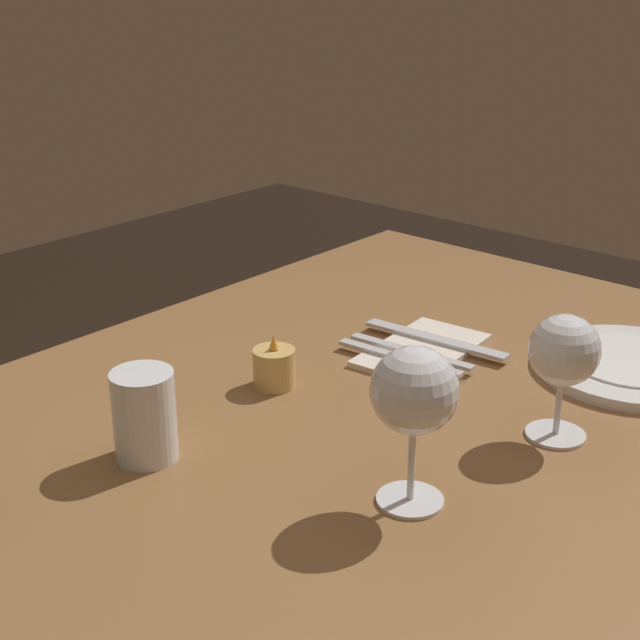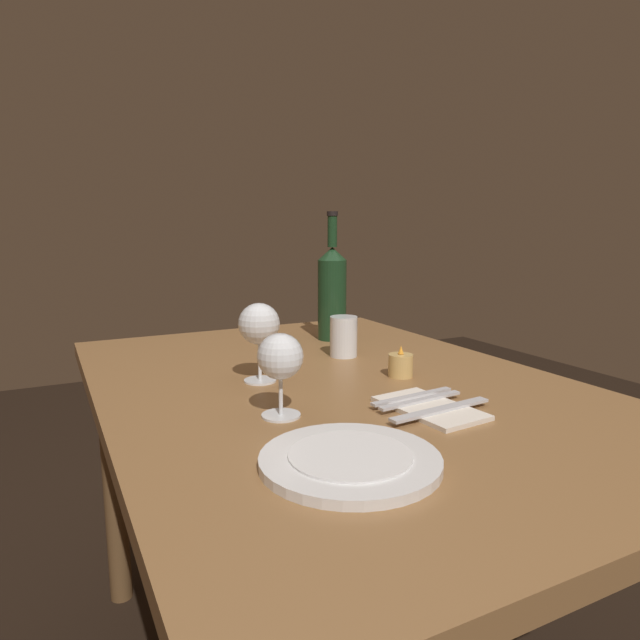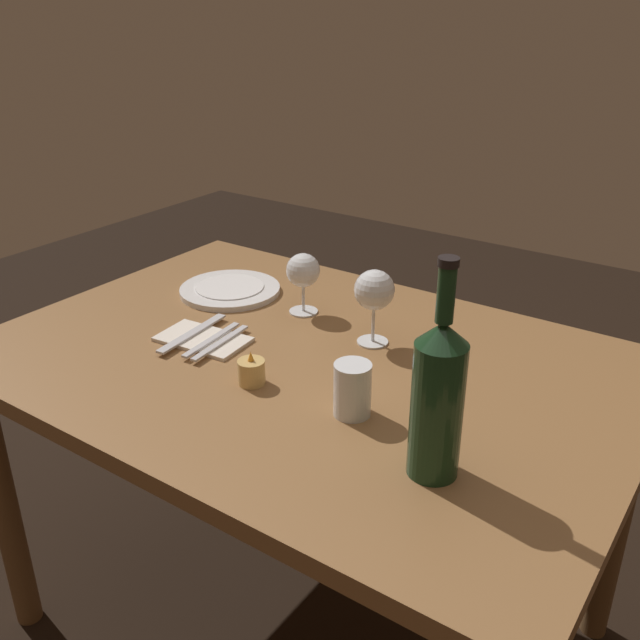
% 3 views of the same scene
% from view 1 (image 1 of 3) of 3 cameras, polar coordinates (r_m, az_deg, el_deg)
% --- Properties ---
extents(dining_table, '(1.30, 0.90, 0.74)m').
position_cam_1_polar(dining_table, '(1.09, 2.04, -10.82)').
color(dining_table, olive).
rests_on(dining_table, ground).
extents(wine_glass_left, '(0.08, 0.08, 0.14)m').
position_cam_1_polar(wine_glass_left, '(1.02, 14.65, -1.96)').
color(wine_glass_left, white).
rests_on(wine_glass_left, dining_table).
extents(wine_glass_right, '(0.08, 0.08, 0.16)m').
position_cam_1_polar(wine_glass_right, '(0.87, 5.77, -4.51)').
color(wine_glass_right, white).
rests_on(wine_glass_right, dining_table).
extents(water_tumbler, '(0.07, 0.07, 0.10)m').
position_cam_1_polar(water_tumbler, '(0.99, -10.63, -6.01)').
color(water_tumbler, white).
rests_on(water_tumbler, dining_table).
extents(votive_candle, '(0.05, 0.05, 0.07)m').
position_cam_1_polar(votive_candle, '(1.14, -2.81, -2.98)').
color(votive_candle, '#DBB266').
rests_on(votive_candle, dining_table).
extents(dinner_plate, '(0.25, 0.25, 0.02)m').
position_cam_1_polar(dinner_plate, '(1.25, 18.55, -2.65)').
color(dinner_plate, white).
rests_on(dinner_plate, dining_table).
extents(folded_napkin, '(0.20, 0.13, 0.01)m').
position_cam_1_polar(folded_napkin, '(1.24, 6.23, -1.85)').
color(folded_napkin, silver).
rests_on(folded_napkin, dining_table).
extents(fork_inner, '(0.03, 0.18, 0.00)m').
position_cam_1_polar(fork_inner, '(1.22, 5.56, -1.93)').
color(fork_inner, silver).
rests_on(fork_inner, folded_napkin).
extents(fork_outer, '(0.03, 0.18, 0.00)m').
position_cam_1_polar(fork_outer, '(1.20, 4.86, -2.29)').
color(fork_outer, silver).
rests_on(fork_outer, folded_napkin).
extents(table_knife, '(0.04, 0.21, 0.00)m').
position_cam_1_polar(table_knife, '(1.26, 7.04, -1.17)').
color(table_knife, silver).
rests_on(table_knife, folded_napkin).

